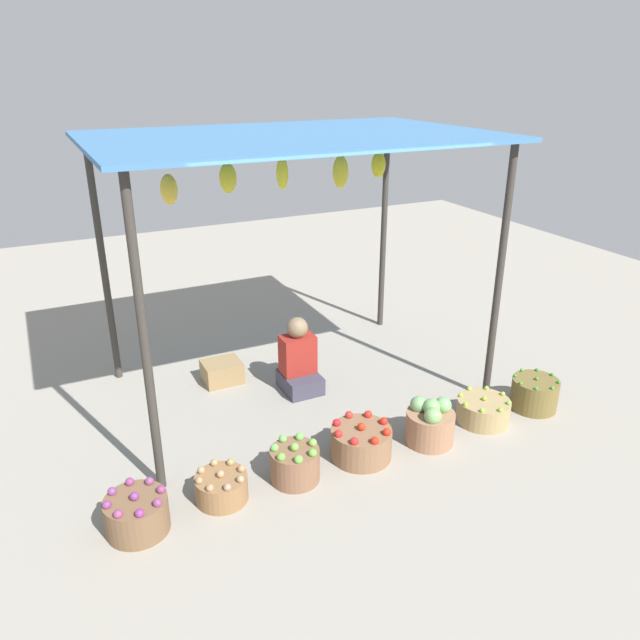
% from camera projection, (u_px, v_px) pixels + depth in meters
% --- Properties ---
extents(ground_plane, '(14.00, 14.00, 0.00)m').
position_uv_depth(ground_plane, '(297.00, 386.00, 6.35)').
color(ground_plane, gray).
extents(market_stall_structure, '(3.54, 2.34, 2.52)m').
position_uv_depth(market_stall_structure, '(292.00, 156.00, 5.46)').
color(market_stall_structure, '#38332D').
rests_on(market_stall_structure, ground).
extents(vendor_person, '(0.36, 0.44, 0.78)m').
position_uv_depth(vendor_person, '(299.00, 362.00, 6.18)').
color(vendor_person, '#3B3A4B').
rests_on(vendor_person, ground).
extents(basket_purple_onions, '(0.45, 0.45, 0.32)m').
position_uv_depth(basket_purple_onions, '(137.00, 514.00, 4.34)').
color(basket_purple_onions, brown).
rests_on(basket_purple_onions, ground).
extents(basket_potatoes, '(0.40, 0.40, 0.26)m').
position_uv_depth(basket_potatoes, '(221.00, 487.00, 4.66)').
color(basket_potatoes, olive).
rests_on(basket_potatoes, ground).
extents(basket_green_apples, '(0.40, 0.40, 0.34)m').
position_uv_depth(basket_green_apples, '(295.00, 463.00, 4.87)').
color(basket_green_apples, brown).
rests_on(basket_green_apples, ground).
extents(basket_red_tomatoes, '(0.52, 0.52, 0.33)m').
position_uv_depth(basket_red_tomatoes, '(361.00, 442.00, 5.16)').
color(basket_red_tomatoes, brown).
rests_on(basket_red_tomatoes, ground).
extents(basket_cabbages, '(0.42, 0.42, 0.43)m').
position_uv_depth(basket_cabbages, '(430.00, 423.00, 5.34)').
color(basket_cabbages, '#9A6B4D').
rests_on(basket_cabbages, ground).
extents(basket_limes, '(0.49, 0.49, 0.26)m').
position_uv_depth(basket_limes, '(483.00, 410.00, 5.68)').
color(basket_limes, '#A38959').
rests_on(basket_limes, ground).
extents(basket_green_chilies, '(0.44, 0.44, 0.33)m').
position_uv_depth(basket_green_chilies, '(534.00, 394.00, 5.89)').
color(basket_green_chilies, brown).
rests_on(basket_green_chilies, ground).
extents(wooden_crate_near_vendor, '(0.39, 0.33, 0.22)m').
position_uv_depth(wooden_crate_near_vendor, '(222.00, 372.00, 6.40)').
color(wooden_crate_near_vendor, '#92754B').
rests_on(wooden_crate_near_vendor, ground).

